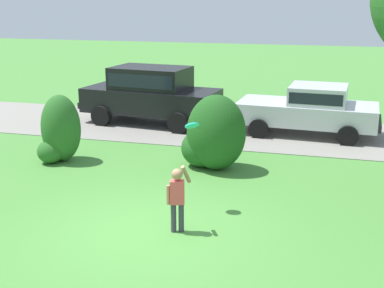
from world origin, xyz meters
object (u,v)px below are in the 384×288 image
child_thrower (177,195)px  frisbee (192,125)px  parked_sedan (310,108)px  parked_suv (151,92)px

child_thrower → frisbee: bearing=91.1°
parked_sedan → child_thrower: (-1.96, -7.74, -0.13)m
parked_sedan → child_thrower: bearing=-104.2°
parked_suv → child_thrower: parked_suv is taller
frisbee → parked_sedan: bearing=73.4°
parked_sedan → child_thrower: parked_sedan is taller
parked_suv → child_thrower: (3.28, -7.86, -0.36)m
parked_suv → frisbee: 7.53m
child_thrower → frisbee: size_ratio=4.08×
parked_sedan → child_thrower: 7.99m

